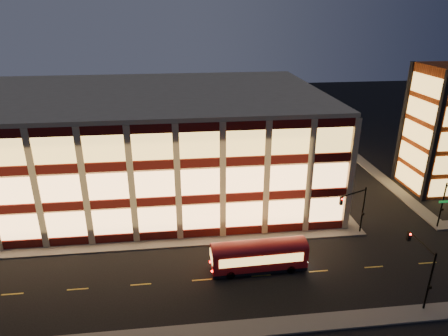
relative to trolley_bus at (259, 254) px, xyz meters
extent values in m
plane|color=black|center=(-9.92, 4.95, -1.83)|extent=(200.00, 200.00, 0.00)
cube|color=#514F4C|center=(-12.92, 5.95, -1.75)|extent=(54.00, 2.00, 0.15)
cube|color=#514F4C|center=(13.08, 21.95, -1.75)|extent=(2.00, 30.00, 0.15)
cube|color=#514F4C|center=(24.08, 21.95, -1.75)|extent=(2.00, 30.00, 0.15)
cube|color=#514F4C|center=(-9.92, -8.05, -1.75)|extent=(100.00, 2.00, 0.15)
cube|color=tan|center=(-12.92, 21.95, 5.17)|extent=(50.00, 30.00, 14.00)
cube|color=tan|center=(-12.92, 21.95, 12.42)|extent=(50.40, 30.40, 0.50)
cube|color=#470C0A|center=(-12.92, 6.83, -1.18)|extent=(50.10, 0.25, 1.00)
cube|color=#F3AE66|center=(-12.92, 6.85, 0.92)|extent=(49.00, 0.20, 3.00)
cube|color=#470C0A|center=(12.20, 21.95, -1.18)|extent=(0.25, 30.10, 1.00)
cube|color=#F3AE66|center=(12.18, 21.95, 0.92)|extent=(0.20, 29.00, 3.00)
cube|color=#470C0A|center=(-12.92, 6.83, 3.22)|extent=(50.10, 0.25, 1.00)
cube|color=#F3AE66|center=(-12.92, 6.85, 5.32)|extent=(49.00, 0.20, 3.00)
cube|color=#470C0A|center=(12.20, 21.95, 3.22)|extent=(0.25, 30.10, 1.00)
cube|color=#F3AE66|center=(12.18, 21.95, 5.32)|extent=(0.20, 29.00, 3.00)
cube|color=#470C0A|center=(-12.92, 6.83, 7.62)|extent=(50.10, 0.25, 1.00)
cube|color=#F3AE66|center=(-12.92, 6.85, 9.72)|extent=(49.00, 0.20, 3.00)
cube|color=#470C0A|center=(12.20, 21.95, 7.62)|extent=(0.25, 30.10, 1.00)
cube|color=#F3AE66|center=(12.18, 21.95, 9.72)|extent=(0.20, 29.00, 3.00)
cube|color=#8C3814|center=(30.08, 16.95, 7.17)|extent=(8.00, 8.00, 18.00)
cube|color=black|center=(26.08, 12.95, 7.17)|extent=(0.60, 0.60, 18.00)
cube|color=black|center=(26.08, 20.95, 7.17)|extent=(0.60, 0.60, 18.00)
cube|color=#EAB252|center=(26.00, 16.95, -0.03)|extent=(0.16, 6.60, 2.60)
cube|color=#EAB252|center=(26.00, 16.95, 3.37)|extent=(0.16, 6.60, 2.60)
cube|color=#EAB252|center=(26.00, 16.95, 6.77)|extent=(0.16, 6.60, 2.60)
cube|color=#EAB252|center=(26.00, 16.95, 10.17)|extent=(0.16, 6.60, 2.60)
cube|color=#EAB252|center=(26.00, 16.95, 13.57)|extent=(0.16, 6.60, 2.60)
cylinder|color=black|center=(13.58, 5.75, 1.17)|extent=(0.18, 0.18, 6.00)
cylinder|color=black|center=(11.83, 5.00, 3.87)|extent=(3.56, 1.63, 0.14)
cube|color=black|center=(10.08, 4.25, 3.37)|extent=(0.32, 0.32, 0.95)
sphere|color=#FF0C05|center=(10.08, 4.07, 3.67)|extent=(0.20, 0.20, 0.20)
cube|color=black|center=(13.58, 5.55, 0.77)|extent=(0.25, 0.18, 0.28)
cylinder|color=black|center=(23.58, 5.75, 1.17)|extent=(0.18, 0.18, 6.00)
cube|color=black|center=(23.58, 5.55, 0.77)|extent=(0.25, 0.18, 0.28)
cube|color=#0C7226|center=(23.58, 5.60, 1.77)|extent=(1.20, 0.06, 0.28)
cylinder|color=black|center=(13.58, -7.55, 1.17)|extent=(0.18, 0.18, 6.00)
cylinder|color=black|center=(13.58, -5.55, 3.87)|extent=(0.14, 4.00, 0.14)
cube|color=black|center=(13.58, -3.55, 3.37)|extent=(0.32, 0.32, 0.95)
sphere|color=#FF0C05|center=(13.58, -3.73, 3.67)|extent=(0.20, 0.20, 0.20)
cube|color=black|center=(13.58, -7.75, 0.77)|extent=(0.25, 0.18, 0.28)
cube|color=#96080C|center=(0.00, 0.00, -0.17)|extent=(9.82, 2.76, 2.24)
cube|color=black|center=(0.00, 0.00, -1.49)|extent=(9.82, 2.76, 0.34)
cylinder|color=black|center=(-3.08, -1.18, -1.39)|extent=(0.89, 0.32, 0.88)
cylinder|color=black|center=(-3.15, 0.97, -1.39)|extent=(0.89, 0.32, 0.88)
cylinder|color=black|center=(3.15, -0.97, -1.39)|extent=(0.89, 0.32, 0.88)
cylinder|color=black|center=(3.08, 1.18, -1.39)|extent=(0.89, 0.32, 0.88)
cube|color=#EAB252|center=(0.04, -1.25, 0.12)|extent=(8.57, 0.35, 0.97)
cube|color=#EAB252|center=(-0.04, 1.25, 0.12)|extent=(8.57, 0.35, 0.97)
camera|label=1|loc=(-7.58, -33.69, 23.46)|focal=32.00mm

